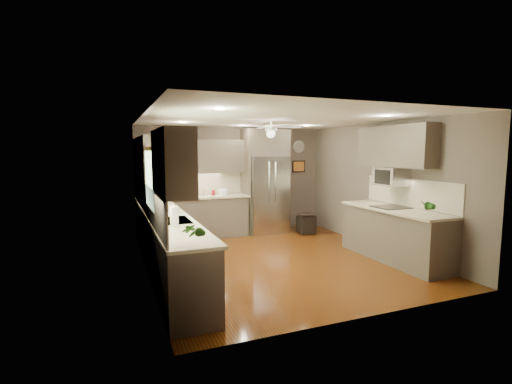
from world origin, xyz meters
TOP-DOWN VIEW (x-y plane):
  - floor at (0.00, 0.00)m, footprint 5.00×5.00m
  - ceiling at (0.00, 0.00)m, footprint 5.00×5.00m
  - wall_back at (0.00, 2.50)m, footprint 4.50×0.00m
  - wall_front at (0.00, -2.50)m, footprint 4.50×0.00m
  - wall_left at (-2.25, 0.00)m, footprint 0.00×5.00m
  - wall_right at (2.25, 0.00)m, footprint 0.00×5.00m
  - canister_a at (-1.22, 2.20)m, footprint 0.13×0.13m
  - canister_b at (-0.96, 2.23)m, footprint 0.09×0.09m
  - canister_c at (-0.75, 2.23)m, footprint 0.12×0.12m
  - canister_d at (-0.56, 2.24)m, footprint 0.09×0.09m
  - soap_bottle at (-2.07, -0.18)m, footprint 0.11×0.11m
  - potted_plant_left at (-1.96, -2.05)m, footprint 0.20×0.17m
  - potted_plant_right at (1.90, -1.52)m, footprint 0.17×0.14m
  - bowl at (-0.35, 2.18)m, footprint 0.28×0.28m
  - left_run at (-1.95, 0.15)m, footprint 0.65×4.70m
  - back_run at (-0.72, 2.20)m, footprint 1.85×0.65m
  - uppers at (-0.74, 0.71)m, footprint 4.50×4.70m
  - window at (-2.22, -0.50)m, footprint 0.05×1.12m
  - sink at (-1.93, -0.50)m, footprint 0.50×0.70m
  - refrigerator at (0.70, 2.16)m, footprint 1.06×0.75m
  - right_run at (1.93, -0.80)m, footprint 0.70×2.20m
  - microwave at (2.03, -0.55)m, footprint 0.43×0.55m
  - ceiling_fan at (-0.00, 0.30)m, footprint 1.18×1.18m
  - recessed_lights at (-0.04, 0.40)m, footprint 2.84×3.14m
  - wall_clock at (1.75, 2.48)m, footprint 0.30×0.03m
  - framed_print at (1.75, 2.48)m, footprint 0.36×0.03m
  - stool at (1.52, 1.64)m, footprint 0.40×0.40m
  - paper_towel at (-1.97, -0.94)m, footprint 0.11×0.11m

SIDE VIEW (x-z plane):
  - floor at x=0.00m, z-range 0.00..0.00m
  - stool at x=1.52m, z-range 0.01..0.47m
  - left_run at x=-1.95m, z-range -0.24..1.21m
  - back_run at x=-0.72m, z-range -0.24..1.21m
  - right_run at x=1.93m, z-range -0.24..1.21m
  - sink at x=-1.93m, z-range 0.75..1.07m
  - bowl at x=-0.35m, z-range 0.94..1.00m
  - canister_d at x=-0.56m, z-range 0.94..1.06m
  - canister_b at x=-0.96m, z-range 0.94..1.08m
  - canister_a at x=-1.22m, z-range 0.94..1.10m
  - canister_c at x=-0.75m, z-range 0.94..1.12m
  - soap_bottle at x=-2.07m, z-range 0.94..1.14m
  - paper_towel at x=-1.97m, z-range 0.94..1.22m
  - potted_plant_right at x=1.90m, z-range 0.94..1.24m
  - potted_plant_left at x=-1.96m, z-range 0.94..1.27m
  - refrigerator at x=0.70m, z-range -0.04..2.41m
  - wall_back at x=0.00m, z-range -1.00..3.50m
  - wall_front at x=0.00m, z-range -1.00..3.50m
  - wall_left at x=-2.25m, z-range -1.25..3.75m
  - wall_right at x=2.25m, z-range -1.25..3.75m
  - microwave at x=2.03m, z-range 1.31..1.65m
  - framed_print at x=1.75m, z-range 1.40..1.70m
  - window at x=-2.22m, z-range 1.09..2.01m
  - uppers at x=-0.74m, z-range 1.39..2.35m
  - wall_clock at x=1.75m, z-range 1.90..2.20m
  - ceiling_fan at x=0.00m, z-range 2.17..2.49m
  - recessed_lights at x=-0.04m, z-range 2.49..2.50m
  - ceiling at x=0.00m, z-range 2.50..2.50m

